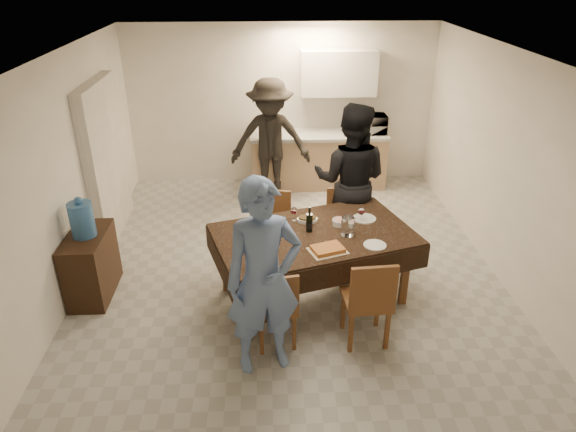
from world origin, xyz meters
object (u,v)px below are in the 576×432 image
water_pitcher (348,226)px  person_near (264,279)px  person_far (350,181)px  console (91,265)px  savoury_tart (328,249)px  dining_table (314,236)px  microwave (369,124)px  wine_bottle (309,219)px  person_kitchen (270,140)px  water_jug (82,220)px

water_pitcher → person_near: person_near is taller
person_far → water_pitcher: bearing=98.3°
console → savoury_tart: bearing=-12.2°
water_pitcher → dining_table: bearing=171.9°
water_pitcher → microwave: size_ratio=0.39×
dining_table → console: bearing=158.9°
water_pitcher → savoury_tart: water_pitcher is taller
water_pitcher → microwave: bearing=75.3°
wine_bottle → person_kitchen: size_ratio=0.15×
wine_bottle → person_kitchen: (-0.37, 2.71, -0.01)m
dining_table → wine_bottle: 0.20m
savoury_tart → dining_table: bearing=104.7°
console → savoury_tart: size_ratio=2.27×
person_kitchen → dining_table: bearing=-81.4°
console → water_jug: 0.58m
water_pitcher → savoury_tart: (-0.25, -0.33, -0.08)m
console → water_jug: size_ratio=2.13×
console → person_far: person_far is taller
water_jug → water_pitcher: size_ratio=1.86×
wine_bottle → person_far: size_ratio=0.15×
dining_table → person_kitchen: person_kitchen is taller
water_jug → savoury_tart: (2.60, -0.56, -0.11)m
dining_table → person_near: person_near is taller
water_jug → wine_bottle: water_jug is taller
water_jug → water_pitcher: 2.86m
water_pitcher → person_far: size_ratio=0.11×
microwave → person_far: (-0.65, -2.16, -0.08)m
wine_bottle → person_kitchen: bearing=97.7°
dining_table → water_jug: 2.51m
water_jug → microwave: bearing=39.3°
microwave → person_near: 4.61m
person_near → water_pitcher: bearing=33.6°
water_pitcher → person_kitchen: size_ratio=0.11×
wine_bottle → person_near: (-0.50, -1.10, -0.02)m
person_near → dining_table: bearing=48.0°
water_jug → microwave: 4.78m
dining_table → water_pitcher: 0.38m
water_pitcher → person_far: 1.12m
water_jug → person_near: (1.95, -1.23, -0.01)m
dining_table → water_jug: water_jug is taller
dining_table → person_far: person_far is taller
person_near → person_kitchen: size_ratio=1.00×
person_near → water_jug: bearing=133.4°
console → water_pitcher: bearing=-4.6°
console → savoury_tart: (2.60, -0.56, 0.46)m
wine_bottle → dining_table: bearing=-45.0°
console → microwave: 4.83m
wine_bottle → person_kitchen: 2.73m
water_pitcher → person_kitchen: bearing=105.3°
water_pitcher → savoury_tart: size_ratio=0.57×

